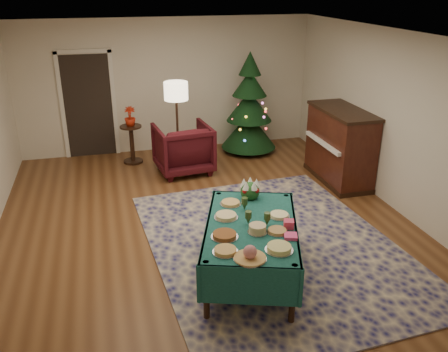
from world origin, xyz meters
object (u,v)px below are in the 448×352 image
object	(u,v)px
gift_box	(289,224)
piano	(340,146)
potted_plant	(130,121)
floor_lamp	(176,97)
armchair	(183,146)
buffet_table	(251,235)
christmas_tree	(249,108)
side_table	(132,145)

from	to	relation	value
gift_box	piano	distance (m)	3.37
potted_plant	piano	size ratio (longest dim) A/B	0.25
gift_box	floor_lamp	xyz separation A→B (m)	(-0.68, 3.65, 0.70)
gift_box	armchair	world-z (taller)	armchair
buffet_table	gift_box	size ratio (longest dim) A/B	18.19
buffet_table	floor_lamp	xyz separation A→B (m)	(-0.30, 3.45, 0.89)
buffet_table	piano	world-z (taller)	piano
gift_box	christmas_tree	xyz separation A→B (m)	(0.96, 4.57, 0.17)
floor_lamp	christmas_tree	size ratio (longest dim) A/B	0.84
buffet_table	christmas_tree	size ratio (longest dim) A/B	1.01
armchair	floor_lamp	distance (m)	0.98
armchair	gift_box	bearing A→B (deg)	92.07
piano	side_table	bearing A→B (deg)	152.26
armchair	side_table	size ratio (longest dim) A/B	1.34
floor_lamp	piano	size ratio (longest dim) A/B	1.14
potted_plant	piano	world-z (taller)	piano
floor_lamp	side_table	xyz separation A→B (m)	(-0.78, 0.87, -1.10)
floor_lamp	piano	xyz separation A→B (m)	(2.73, -0.97, -0.83)
potted_plant	piano	bearing A→B (deg)	-27.74
floor_lamp	gift_box	bearing A→B (deg)	-79.38
floor_lamp	christmas_tree	bearing A→B (deg)	29.49
gift_box	christmas_tree	bearing A→B (deg)	78.19
gift_box	armchair	size ratio (longest dim) A/B	0.11
potted_plant	buffet_table	bearing A→B (deg)	-76.07
armchair	floor_lamp	xyz separation A→B (m)	(-0.11, -0.14, 0.97)
gift_box	piano	world-z (taller)	piano
floor_lamp	piano	distance (m)	3.01
armchair	floor_lamp	size ratio (longest dim) A/B	0.58
buffet_table	floor_lamp	world-z (taller)	floor_lamp
armchair	potted_plant	xyz separation A→B (m)	(-0.89, 0.73, 0.35)
christmas_tree	piano	distance (m)	2.21
side_table	piano	world-z (taller)	piano
gift_box	potted_plant	size ratio (longest dim) A/B	0.31
buffet_table	christmas_tree	xyz separation A→B (m)	(1.34, 4.38, 0.36)
gift_box	armchair	distance (m)	3.84
potted_plant	gift_box	bearing A→B (deg)	-72.08
gift_box	floor_lamp	distance (m)	3.78
gift_box	side_table	world-z (taller)	gift_box
armchair	floor_lamp	world-z (taller)	floor_lamp
potted_plant	christmas_tree	world-z (taller)	christmas_tree
floor_lamp	potted_plant	distance (m)	1.31
gift_box	side_table	size ratio (longest dim) A/B	0.15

